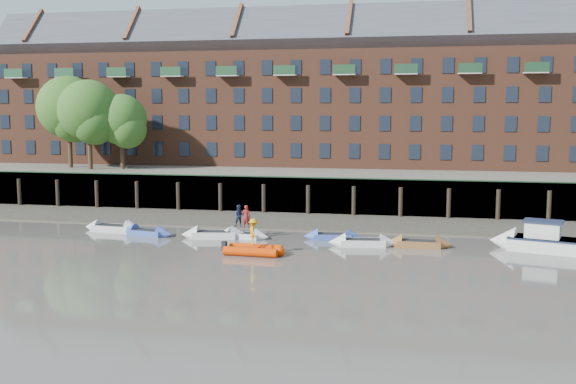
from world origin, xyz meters
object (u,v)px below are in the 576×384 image
(rowboat_4, at_px, (332,236))
(rowboat_6, at_px, (419,244))
(rib_tender, at_px, (255,250))
(person_rib_crew, at_px, (254,232))
(rowboat_1, at_px, (147,233))
(motor_launch, at_px, (532,240))
(rowboat_0, at_px, (113,228))
(rowboat_3, at_px, (243,235))
(rowboat_2, at_px, (215,235))
(rowboat_5, at_px, (363,243))
(person_rower_b, at_px, (239,216))
(person_rower_a, at_px, (246,216))

(rowboat_4, bearing_deg, rowboat_6, -22.09)
(rib_tender, distance_m, person_rib_crew, 1.20)
(rowboat_1, xyz_separation_m, rowboat_6, (19.60, -0.36, 0.01))
(rowboat_1, height_order, motor_launch, motor_launch)
(rowboat_0, xyz_separation_m, rowboat_3, (10.35, -0.68, -0.04))
(motor_launch, height_order, person_rib_crew, person_rib_crew)
(rowboat_2, xyz_separation_m, rowboat_5, (10.71, -0.80, -0.01))
(rowboat_3, xyz_separation_m, motor_launch, (19.74, -0.35, 0.46))
(rowboat_1, distance_m, person_rower_b, 7.03)
(rib_tender, bearing_deg, rowboat_5, 34.94)
(rowboat_0, distance_m, person_rower_b, 10.15)
(rowboat_2, distance_m, rowboat_5, 10.74)
(rowboat_2, xyz_separation_m, person_rower_a, (2.29, 0.24, 1.35))
(rowboat_0, bearing_deg, rowboat_1, -13.16)
(rowboat_3, distance_m, motor_launch, 19.74)
(rowboat_0, bearing_deg, rib_tender, -19.70)
(rowboat_1, distance_m, rowboat_4, 13.60)
(person_rower_a, xyz_separation_m, person_rower_b, (-0.57, 0.29, -0.02))
(rowboat_5, distance_m, person_rib_crew, 7.86)
(rowboat_3, distance_m, rowboat_6, 12.46)
(rowboat_0, distance_m, rowboat_1, 3.35)
(motor_launch, bearing_deg, person_rower_a, 15.22)
(rowboat_5, distance_m, person_rower_b, 9.20)
(rowboat_4, height_order, person_rower_a, person_rower_a)
(rib_tender, bearing_deg, rowboat_1, 156.18)
(motor_launch, xyz_separation_m, person_rower_a, (-19.46, 0.25, 0.94))
(rowboat_6, height_order, person_rower_b, person_rower_b)
(rowboat_1, xyz_separation_m, person_rower_a, (7.44, 0.28, 1.38))
(rowboat_0, height_order, rowboat_4, rowboat_0)
(rowboat_1, height_order, person_rower_a, person_rower_a)
(person_rower_a, bearing_deg, rowboat_5, 161.95)
(rowboat_4, relative_size, rib_tender, 1.10)
(rowboat_2, height_order, rowboat_4, rowboat_2)
(rib_tender, xyz_separation_m, person_rower_a, (-1.94, 5.06, 1.31))
(person_rower_a, height_order, person_rower_b, person_rower_a)
(rowboat_1, xyz_separation_m, rowboat_5, (15.87, -0.76, 0.02))
(rowboat_1, relative_size, motor_launch, 0.66)
(rowboat_4, height_order, motor_launch, motor_launch)
(rowboat_4, distance_m, rowboat_5, 3.01)
(rowboat_6, xyz_separation_m, rib_tender, (-10.22, -4.42, 0.06))
(motor_launch, bearing_deg, rowboat_3, 14.96)
(motor_launch, distance_m, person_rib_crew, 18.30)
(rowboat_2, relative_size, rowboat_5, 1.04)
(rowboat_3, height_order, rib_tender, rowboat_3)
(rowboat_2, distance_m, rowboat_6, 14.45)
(rowboat_0, bearing_deg, person_rib_crew, -20.15)
(rib_tender, height_order, person_rib_crew, person_rib_crew)
(person_rower_a, bearing_deg, person_rower_b, -37.74)
(rowboat_6, relative_size, person_rower_a, 2.72)
(rib_tender, bearing_deg, motor_launch, 18.53)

